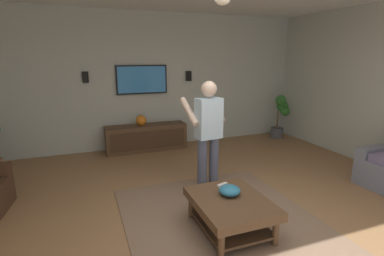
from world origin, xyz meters
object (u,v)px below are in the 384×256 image
(bowl, at_px, (230,190))
(wall_speaker_right, at_px, (85,77))
(coffee_table, at_px, (230,207))
(potted_plant_tall, at_px, (281,114))
(remote_black, at_px, (232,189))
(media_console, at_px, (146,138))
(vase_round, at_px, (141,120))
(remote_white, at_px, (222,185))
(person_standing, at_px, (208,130))
(tv, at_px, (142,80))
(wall_speaker_left, at_px, (189,76))

(bowl, distance_m, wall_speaker_right, 3.95)
(coffee_table, bearing_deg, potted_plant_tall, -44.01)
(remote_black, bearing_deg, media_console, 119.69)
(remote_black, distance_m, vase_round, 3.21)
(remote_white, bearing_deg, person_standing, -115.77)
(tv, height_order, vase_round, tv)
(remote_black, relative_size, vase_round, 0.68)
(person_standing, distance_m, wall_speaker_left, 2.68)
(media_console, relative_size, tv, 1.57)
(coffee_table, xyz_separation_m, bowl, (0.09, -0.03, 0.16))
(coffee_table, xyz_separation_m, tv, (3.60, 0.25, 1.20))
(tv, distance_m, wall_speaker_right, 1.13)
(tv, relative_size, remote_white, 7.23)
(potted_plant_tall, xyz_separation_m, remote_white, (-2.82, 2.99, -0.18))
(coffee_table, distance_m, wall_speaker_right, 4.07)
(remote_white, distance_m, wall_speaker_right, 3.75)
(media_console, height_order, person_standing, person_standing)
(bowl, relative_size, wall_speaker_left, 1.13)
(remote_white, relative_size, wall_speaker_left, 0.68)
(remote_black, bearing_deg, remote_white, 129.32)
(person_standing, xyz_separation_m, potted_plant_tall, (2.09, -2.88, -0.34))
(bowl, xyz_separation_m, vase_round, (3.27, 0.38, 0.20))
(bowl, height_order, vase_round, vase_round)
(wall_speaker_left, relative_size, wall_speaker_right, 1.00)
(remote_black, relative_size, wall_speaker_right, 0.68)
(tv, xyz_separation_m, wall_speaker_right, (0.01, 1.13, 0.08))
(remote_white, xyz_separation_m, wall_speaker_right, (3.26, 1.45, 1.16))
(coffee_table, xyz_separation_m, vase_round, (3.36, 0.35, 0.36))
(remote_white, height_order, wall_speaker_right, wall_speaker_right)
(coffee_table, relative_size, wall_speaker_right, 4.55)
(remote_white, height_order, wall_speaker_left, wall_speaker_left)
(tv, bearing_deg, person_standing, 9.78)
(coffee_table, xyz_separation_m, remote_white, (0.35, -0.07, 0.12))
(remote_white, relative_size, remote_black, 1.00)
(coffee_table, relative_size, remote_black, 6.67)
(media_console, distance_m, remote_black, 3.19)
(potted_plant_tall, relative_size, wall_speaker_left, 4.85)
(remote_white, bearing_deg, media_console, -100.72)
(person_standing, relative_size, remote_white, 10.93)
(potted_plant_tall, xyz_separation_m, remote_black, (-2.98, 2.95, -0.18))
(coffee_table, bearing_deg, wall_speaker_left, -12.74)
(person_standing, distance_m, remote_white, 0.91)
(person_standing, distance_m, vase_round, 2.36)
(media_console, distance_m, remote_white, 3.03)
(person_standing, xyz_separation_m, vase_round, (2.28, 0.53, -0.27))
(tv, xyz_separation_m, remote_black, (-3.41, -0.36, -1.08))
(remote_white, bearing_deg, bowl, 65.28)
(media_console, relative_size, wall_speaker_right, 7.73)
(potted_plant_tall, relative_size, remote_white, 7.11)
(media_console, height_order, vase_round, vase_round)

